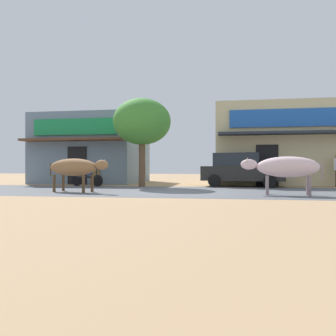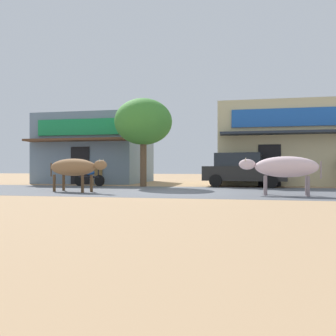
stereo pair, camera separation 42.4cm
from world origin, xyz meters
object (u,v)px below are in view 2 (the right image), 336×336
Objects in this scene: parked_hatchback_car at (243,169)px; cafe_chair_near_tree at (98,175)px; cow_far_dark at (284,167)px; roadside_tree at (143,122)px; cow_near_brown at (74,168)px; parked_motorcycle at (90,177)px.

parked_hatchback_car reaches higher than cafe_chair_near_tree.
parked_hatchback_car reaches higher than cow_far_dark.
cow_far_dark is (5.99, -4.32, -2.23)m from roadside_tree.
roadside_tree is at bearing 67.44° from cow_near_brown.
roadside_tree is 1.05× the size of parked_hatchback_car.
cafe_chair_near_tree is (-2.95, 1.37, -2.65)m from roadside_tree.
cow_far_dark is 10.61m from cafe_chair_near_tree.
parked_motorcycle is 1.51m from cafe_chair_near_tree.
parked_motorcycle is 0.65× the size of cow_near_brown.
roadside_tree is 5.40m from parked_hatchback_car.
cow_far_dark is (1.17, -5.06, 0.09)m from parked_hatchback_car.
parked_motorcycle is 0.68× the size of cow_far_dark.
parked_motorcycle is 1.95× the size of cafe_chair_near_tree.
cow_near_brown is at bearing -143.77° from parked_hatchback_car.
cow_far_dark is 2.85× the size of cafe_chair_near_tree.
roadside_tree reaches higher than cow_far_dark.
parked_motorcycle is 9.72m from cow_far_dark.
cow_far_dark is at bearing -2.23° from cow_near_brown.
parked_hatchback_car is 1.49× the size of cow_near_brown.
cow_far_dark reaches higher than cafe_chair_near_tree.
cow_far_dark reaches higher than parked_motorcycle.
cafe_chair_near_tree is (-1.28, 5.39, -0.41)m from cow_near_brown.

